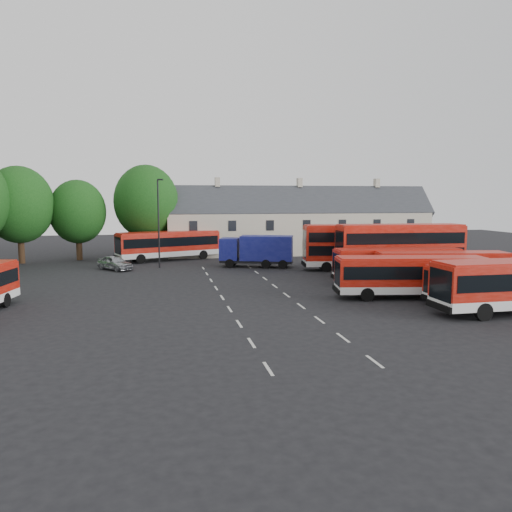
{
  "coord_description": "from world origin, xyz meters",
  "views": [
    {
      "loc": [
        -4.6,
        -34.65,
        7.47
      ],
      "look_at": [
        4.06,
        9.45,
        2.2
      ],
      "focal_mm": 35.0,
      "sensor_mm": 36.0,
      "label": 1
    }
  ],
  "objects_px": {
    "silver_car": "(115,263)",
    "lamppost": "(159,221)",
    "bus_dd_south": "(400,247)",
    "box_truck": "(257,250)"
  },
  "relations": [
    {
      "from": "bus_dd_south",
      "to": "box_truck",
      "type": "distance_m",
      "value": 14.92
    },
    {
      "from": "lamppost",
      "to": "silver_car",
      "type": "bearing_deg",
      "value": -170.12
    },
    {
      "from": "bus_dd_south",
      "to": "lamppost",
      "type": "distance_m",
      "value": 24.81
    },
    {
      "from": "lamppost",
      "to": "box_truck",
      "type": "bearing_deg",
      "value": -8.27
    },
    {
      "from": "lamppost",
      "to": "bus_dd_south",
      "type": "bearing_deg",
      "value": -24.06
    },
    {
      "from": "silver_car",
      "to": "lamppost",
      "type": "bearing_deg",
      "value": -29.66
    },
    {
      "from": "box_truck",
      "to": "lamppost",
      "type": "height_order",
      "value": "lamppost"
    },
    {
      "from": "box_truck",
      "to": "silver_car",
      "type": "distance_m",
      "value": 15.01
    },
    {
      "from": "silver_car",
      "to": "lamppost",
      "type": "relative_size",
      "value": 0.47
    },
    {
      "from": "bus_dd_south",
      "to": "lamppost",
      "type": "xyz_separation_m",
      "value": [
        -22.56,
        10.07,
        2.21
      ]
    }
  ]
}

